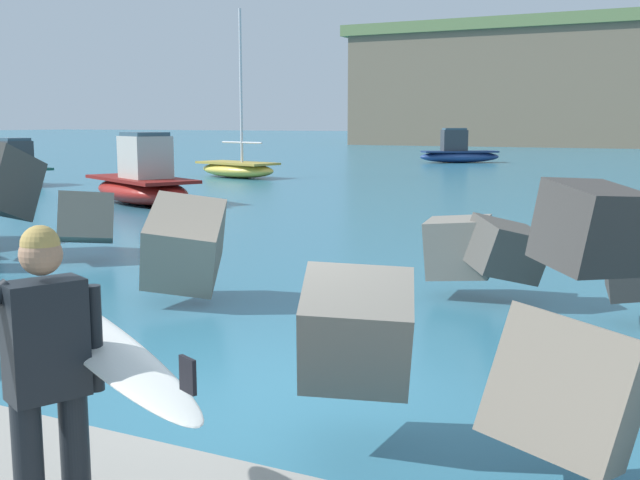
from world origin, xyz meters
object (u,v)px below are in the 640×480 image
boat_near_centre (458,152)px  boat_mid_left (237,168)px  boat_far_left (12,171)px  boat_near_right (142,182)px  surfer_with_board (66,365)px

boat_near_centre → boat_mid_left: boat_mid_left is taller
boat_mid_left → boat_far_left: 9.62m
boat_near_right → boat_far_left: boat_near_right is taller
boat_far_left → boat_near_right: bearing=-20.1°
boat_near_centre → boat_near_right: (-1.84, -28.24, 0.03)m
boat_far_left → boat_near_centre: bearing=65.4°
surfer_with_board → boat_mid_left: bearing=120.9°
boat_near_centre → boat_mid_left: size_ratio=0.68×
boat_near_right → boat_near_centre: bearing=86.3°
surfer_with_board → boat_far_left: size_ratio=0.45×
boat_near_right → boat_mid_left: size_ratio=0.71×
surfer_with_board → boat_near_right: size_ratio=0.39×
boat_near_centre → boat_mid_left: 18.04m
surfer_with_board → boat_mid_left: boat_mid_left is taller
boat_mid_left → boat_near_right: bearing=-72.2°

